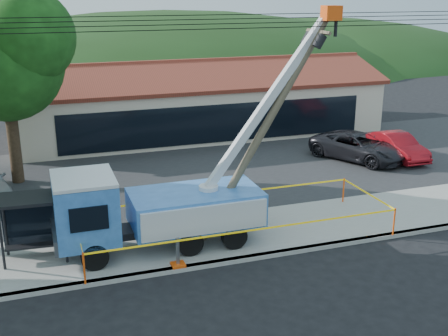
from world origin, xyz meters
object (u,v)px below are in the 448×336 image
car_red (396,160)px  car_dark (357,161)px  bus_shelter (33,212)px  leaning_pole (270,117)px  utility_truck (154,206)px

car_red → car_dark: size_ratio=0.80×
bus_shelter → car_dark: bearing=25.7°
leaning_pole → car_dark: (8.26, 7.06, -4.50)m
car_red → utility_truck: bearing=-155.2°
utility_truck → leaning_pole: (4.28, -0.02, 2.83)m
utility_truck → leaning_pole: size_ratio=1.26×
utility_truck → leaning_pole: 5.13m
car_red → car_dark: bearing=167.8°
utility_truck → leaning_pole: utility_truck is taller
leaning_pole → car_dark: size_ratio=1.55×
utility_truck → car_red: (14.63, 6.55, -1.67)m
bus_shelter → car_red: 19.63m
bus_shelter → car_dark: size_ratio=0.46×
car_red → car_dark: car_dark is taller
car_red → leaning_pole: bearing=-146.9°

